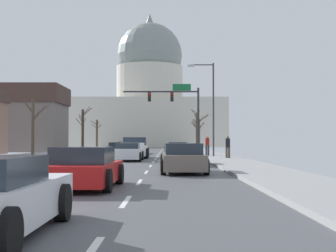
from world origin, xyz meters
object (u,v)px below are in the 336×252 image
pedestrian_01 (229,145)px  sedan_near_05 (85,169)px  street_lamp_right (211,101)px  sedan_near_04 (184,159)px  signal_gantry (178,104)px  pedestrian_00 (208,144)px  pickup_truck_near_01 (135,149)px  sedan_near_02 (129,152)px  sedan_near_00 (178,149)px  sedan_near_03 (180,155)px  sedan_oncoming_00 (117,148)px  sedan_oncoming_01 (124,146)px

pedestrian_01 → sedan_near_05: bearing=-107.8°
sedan_near_05 → pedestrian_01: bearing=72.2°
street_lamp_right → sedan_near_04: 19.60m
signal_gantry → pedestrian_00: 10.00m
sedan_near_04 → pedestrian_01: pedestrian_01 is taller
signal_gantry → street_lamp_right: 10.62m
signal_gantry → pickup_truck_near_01: signal_gantry is taller
sedan_near_04 → pedestrian_00: (2.70, 20.48, 0.51)m
sedan_near_04 → sedan_near_05: 7.42m
pickup_truck_near_01 → sedan_near_02: (-0.04, -5.80, -0.16)m
sedan_near_04 → pedestrian_00: bearing=82.5°
signal_gantry → sedan_near_04: size_ratio=1.78×
pickup_truck_near_01 → sedan_near_05: 25.33m
sedan_near_02 → sedan_near_00: bearing=72.6°
signal_gantry → sedan_near_00: size_ratio=1.76×
pedestrian_01 → sedan_near_03: bearing=-116.3°
signal_gantry → sedan_near_03: (-0.33, -22.31, -4.67)m
street_lamp_right → sedan_near_03: (-2.80, -12.00, -4.13)m
sedan_near_00 → sedan_oncoming_00: sedan_near_00 is taller
sedan_near_02 → sedan_near_05: 19.53m
street_lamp_right → sedan_near_03: size_ratio=1.65×
sedan_oncoming_00 → pedestrian_00: (9.78, -18.24, 0.52)m
signal_gantry → street_lamp_right: bearing=-76.5°
sedan_near_03 → sedan_oncoming_01: bearing=99.5°
pickup_truck_near_01 → sedan_near_02: size_ratio=1.20×
sedan_near_05 → pedestrian_00: pedestrian_00 is taller
sedan_near_00 → pedestrian_00: bearing=-57.3°
sedan_near_00 → sedan_near_02: sedan_near_00 is taller
sedan_near_04 → sedan_oncoming_01: bearing=98.2°
pickup_truck_near_01 → sedan_oncoming_00: bearing=100.4°
sedan_near_00 → sedan_near_03: size_ratio=0.96×
pickup_truck_near_01 → sedan_near_05: bearing=-89.4°
sedan_oncoming_00 → pedestrian_01: 26.55m
sedan_near_03 → sedan_oncoming_01: 42.57m
signal_gantry → sedan_near_05: (-3.43, -36.00, -4.66)m
pickup_truck_near_01 → sedan_near_02: 5.80m
sedan_oncoming_00 → pedestrian_01: size_ratio=2.85×
sedan_oncoming_00 → pedestrian_00: pedestrian_00 is taller
sedan_near_03 → sedan_near_05: bearing=-102.8°
signal_gantry → pedestrian_01: (3.39, -14.80, -4.17)m
sedan_near_00 → pedestrian_01: pedestrian_01 is taller
sedan_near_05 → pedestrian_00: size_ratio=2.52×
sedan_near_05 → sedan_oncoming_00: 45.63m
street_lamp_right → pickup_truck_near_01: size_ratio=1.37×
sedan_near_02 → sedan_near_04: bearing=-75.0°
signal_gantry → sedan_oncoming_00: signal_gantry is taller
sedan_near_05 → sedan_oncoming_01: bearing=94.0°
sedan_near_00 → sedan_near_04: size_ratio=1.01×
sedan_near_04 → pickup_truck_near_01: bearing=100.3°
sedan_near_05 → sedan_oncoming_00: sedan_oncoming_00 is taller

